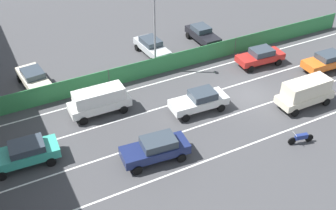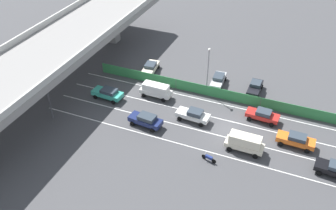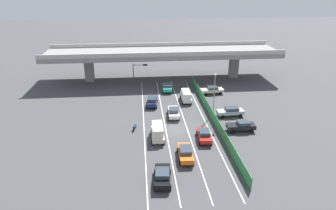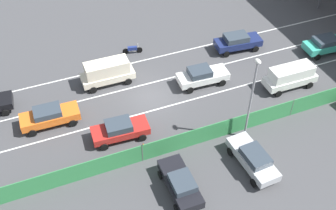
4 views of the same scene
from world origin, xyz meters
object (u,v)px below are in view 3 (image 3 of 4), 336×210
(car_taxi_orange, at_px, (185,153))
(parked_sedan_dark, at_px, (241,126))
(street_lamp, at_px, (214,90))
(traffic_light, at_px, (138,70))
(car_taxi_teal, at_px, (167,87))
(parked_sedan_cream, at_px, (212,90))
(motorcycle, at_px, (135,127))
(parked_wagon_silver, at_px, (231,111))
(car_sedan_red, at_px, (204,135))
(car_van_white, at_px, (186,96))
(traffic_cone, at_px, (214,134))
(car_van_cream, at_px, (158,131))
(car_sedan_navy, at_px, (152,101))
(car_hatchback_white, at_px, (174,112))
(car_sedan_black, at_px, (162,176))

(car_taxi_orange, bearing_deg, parked_sedan_dark, 35.60)
(street_lamp, bearing_deg, traffic_light, 126.53)
(parked_sedan_dark, xyz_separation_m, street_lamp, (-2.92, 6.74, 3.60))
(car_taxi_teal, relative_size, parked_sedan_cream, 0.97)
(motorcycle, bearing_deg, parked_wagon_silver, 12.41)
(car_sedan_red, distance_m, parked_sedan_dark, 6.83)
(car_van_white, distance_m, car_taxi_orange, 20.76)
(car_van_white, relative_size, traffic_cone, 7.18)
(car_taxi_teal, bearing_deg, parked_wagon_silver, -54.98)
(parked_wagon_silver, xyz_separation_m, street_lamp, (-2.86, 1.01, 3.60))
(car_van_cream, bearing_deg, car_sedan_navy, 90.98)
(car_van_white, relative_size, car_sedan_navy, 1.01)
(car_sedan_red, relative_size, parked_sedan_cream, 0.94)
(car_sedan_red, xyz_separation_m, parked_sedan_dark, (6.42, 2.35, 0.01))
(motorcycle, bearing_deg, street_lamp, 18.71)
(car_sedan_red, bearing_deg, parked_wagon_silver, 51.77)
(car_sedan_red, height_order, traffic_light, traffic_light)
(parked_wagon_silver, relative_size, street_lamp, 0.63)
(car_taxi_orange, height_order, parked_wagon_silver, car_taxi_orange)
(car_hatchback_white, distance_m, traffic_cone, 9.19)
(car_taxi_teal, relative_size, car_sedan_black, 1.03)
(car_sedan_red, xyz_separation_m, car_taxi_orange, (-3.53, -4.77, 0.02))
(car_sedan_black, xyz_separation_m, parked_wagon_silver, (13.31, 17.61, 0.01))
(car_taxi_teal, height_order, parked_sedan_dark, parked_sedan_dark)
(car_sedan_navy, xyz_separation_m, motorcycle, (-3.24, -9.80, -0.49))
(car_van_white, height_order, car_sedan_red, car_van_white)
(traffic_light, distance_m, street_lamp, 21.81)
(street_lamp, bearing_deg, parked_sedan_dark, -66.58)
(car_sedan_navy, bearing_deg, parked_sedan_cream, 22.14)
(car_van_white, distance_m, car_sedan_black, 26.13)
(car_sedan_red, relative_size, street_lamp, 0.61)
(parked_sedan_cream, height_order, street_lamp, street_lamp)
(car_taxi_teal, relative_size, car_sedan_navy, 1.00)
(car_hatchback_white, height_order, street_lamp, street_lamp)
(car_sedan_red, distance_m, motorcycle, 11.22)
(car_sedan_black, distance_m, parked_sedan_dark, 17.89)
(parked_sedan_dark, distance_m, parked_sedan_cream, 17.08)
(parked_sedan_dark, distance_m, traffic_cone, 4.82)
(car_sedan_navy, xyz_separation_m, car_sedan_red, (7.07, -14.21, -0.05))
(car_sedan_black, distance_m, street_lamp, 21.66)
(car_van_white, distance_m, car_sedan_red, 15.75)
(car_van_white, height_order, parked_wagon_silver, car_van_white)
(parked_wagon_silver, height_order, street_lamp, street_lamp)
(car_taxi_orange, bearing_deg, car_van_white, 81.15)
(car_sedan_black, bearing_deg, car_taxi_orange, 54.31)
(car_hatchback_white, xyz_separation_m, car_sedan_red, (3.59, -8.72, -0.02))
(car_van_white, relative_size, street_lamp, 0.64)
(motorcycle, xyz_separation_m, parked_wagon_silver, (16.67, 3.67, 0.44))
(street_lamp, bearing_deg, car_sedan_red, -111.08)
(car_taxi_teal, xyz_separation_m, car_sedan_red, (3.47, -22.09, -0.03))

